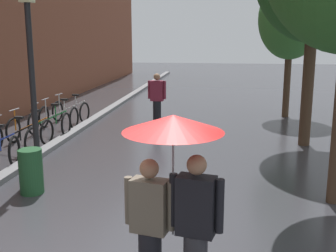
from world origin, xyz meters
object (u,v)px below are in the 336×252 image
Objects in this scene: street_lamp_post at (31,67)px; parked_bicycle_5 at (50,123)px; parked_bicycle_6 at (59,117)px; parked_bicycle_4 at (30,130)px; couple_under_umbrella at (173,184)px; pedestrian_walking_midground at (157,99)px; parked_bicycle_3 at (13,139)px; street_tree_2 at (291,19)px; parked_bicycle_7 at (71,111)px; litter_bin at (31,171)px.

parked_bicycle_5 is at bearing 109.41° from street_lamp_post.
parked_bicycle_4 is at bearing -90.79° from parked_bicycle_6.
pedestrian_walking_midground is at bearing 100.36° from couple_under_umbrella.
parked_bicycle_3 and parked_bicycle_5 have the same top height.
street_tree_2 is 4.51× the size of parked_bicycle_5.
street_lamp_post is at bearing -76.46° from parked_bicycle_7.
parked_bicycle_7 is 10.53m from couple_under_umbrella.
street_lamp_post is at bearing -61.21° from parked_bicycle_4.
parked_bicycle_4 is 0.98× the size of parked_bicycle_7.
pedestrian_walking_midground is at bearing 11.46° from parked_bicycle_6.
parked_bicycle_4 and parked_bicycle_7 have the same top height.
parked_bicycle_3 is 1.02× the size of parked_bicycle_6.
parked_bicycle_4 is 4.07m from pedestrian_walking_midground.
parked_bicycle_6 is at bearing -157.98° from street_tree_2.
street_tree_2 is at bearing 50.79° from street_lamp_post.
parked_bicycle_5 and parked_bicycle_6 have the same top height.
couple_under_umbrella is 5.24m from street_lamp_post.
pedestrian_walking_midground is (2.96, 1.58, 0.54)m from parked_bicycle_5.
parked_bicycle_3 is 2.99m from litter_bin.
parked_bicycle_5 is at bearing -151.57° from street_tree_2.
parked_bicycle_5 is 1.98m from parked_bicycle_7.
parked_bicycle_4 is at bearing -90.75° from parked_bicycle_7.
litter_bin is at bearing 136.29° from couple_under_umbrella.
pedestrian_walking_midground reaches higher than parked_bicycle_3.
litter_bin is at bearing -75.70° from parked_bicycle_7.
street_lamp_post is (1.36, -2.47, 1.90)m from parked_bicycle_4.
street_lamp_post is 2.23× the size of pedestrian_walking_midground.
couple_under_umbrella reaches higher than litter_bin.
couple_under_umbrella is at bearing -79.64° from pedestrian_walking_midground.
parked_bicycle_3 is at bearing -92.78° from parked_bicycle_5.
street_tree_2 is 2.31× the size of couple_under_umbrella.
street_lamp_post is at bearing -129.21° from street_tree_2.
pedestrian_walking_midground is (3.09, 2.60, 0.54)m from parked_bicycle_4.
parked_bicycle_5 is at bearing 121.88° from couple_under_umbrella.
couple_under_umbrella is 1.23× the size of pedestrian_walking_midground.
couple_under_umbrella is at bearing -48.96° from parked_bicycle_3.
street_tree_2 is 11.84m from couple_under_umbrella.
parked_bicycle_4 is 0.30× the size of street_lamp_post.
pedestrian_walking_midground is (3.06, 3.58, 0.54)m from parked_bicycle_3.
litter_bin is (1.66, -5.45, 0.05)m from parked_bicycle_6.
street_tree_2 is 2.84× the size of pedestrian_walking_midground.
parked_bicycle_5 is (0.10, 2.00, 0.00)m from parked_bicycle_3.
couple_under_umbrella is at bearing -43.71° from litter_bin.
couple_under_umbrella is 0.55× the size of street_lamp_post.
parked_bicycle_7 is at bearing 104.30° from litter_bin.
street_lamp_post reaches higher than parked_bicycle_7.
parked_bicycle_7 is 5.94m from street_lamp_post.
parked_bicycle_4 is at bearing -97.17° from parked_bicycle_5.
parked_bicycle_3 is at bearing -90.12° from parked_bicycle_7.
street_tree_2 is at bearing 28.67° from pedestrian_walking_midground.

